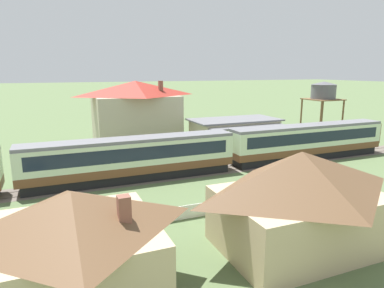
% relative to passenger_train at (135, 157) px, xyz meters
% --- Properties ---
extents(ground_plane, '(600.00, 600.00, 0.00)m').
position_rel_passenger_train_xyz_m(ground_plane, '(-3.07, 0.58, -2.37)').
color(ground_plane, '#566B42').
extents(passenger_train, '(64.85, 2.86, 4.28)m').
position_rel_passenger_train_xyz_m(passenger_train, '(0.00, 0.00, 0.00)').
color(passenger_train, brown).
rests_on(passenger_train, ground_plane).
extents(railway_track, '(122.82, 3.60, 0.04)m').
position_rel_passenger_train_xyz_m(railway_track, '(-1.65, 0.00, -2.36)').
color(railway_track, '#665B51').
rests_on(railway_track, ground_plane).
extents(station_building, '(12.65, 7.82, 3.93)m').
position_rel_passenger_train_xyz_m(station_building, '(16.86, 9.94, -0.38)').
color(station_building, beige).
rests_on(station_building, ground_plane).
extents(station_house_red_roof, '(12.52, 8.49, 9.27)m').
position_rel_passenger_train_xyz_m(station_house_red_roof, '(4.08, 16.00, 2.40)').
color(station_house_red_roof, '#BCB293').
rests_on(station_house_red_roof, ground_plane).
extents(water_tower, '(4.99, 4.99, 8.97)m').
position_rel_passenger_train_xyz_m(water_tower, '(33.52, 10.78, 4.93)').
color(water_tower, brown).
rests_on(water_tower, ground_plane).
extents(cottage_brown_roof_2, '(8.22, 7.62, 5.27)m').
position_rel_passenger_train_xyz_m(cottage_brown_roof_2, '(-6.79, -16.51, 0.36)').
color(cottage_brown_roof_2, tan).
rests_on(cottage_brown_roof_2, ground_plane).
extents(cottage_brown_roof_3, '(10.07, 7.16, 6.06)m').
position_rel_passenger_train_xyz_m(cottage_brown_roof_3, '(6.05, -16.85, 0.77)').
color(cottage_brown_roof_3, tan).
rests_on(cottage_brown_roof_3, ground_plane).
extents(parked_car_white, '(2.47, 4.23, 1.28)m').
position_rel_passenger_train_xyz_m(parked_car_white, '(-9.28, -8.12, -1.76)').
color(parked_car_white, white).
rests_on(parked_car_white, ground_plane).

